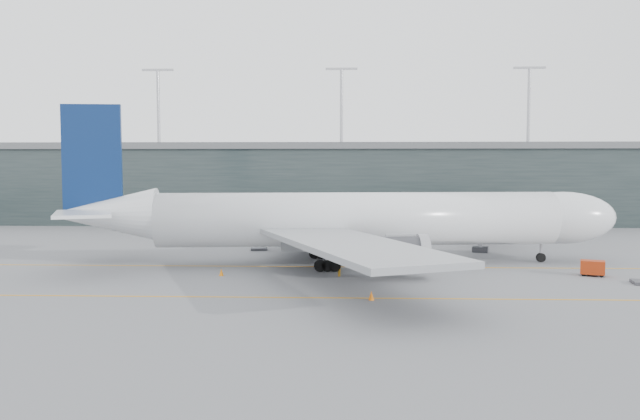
{
  "coord_description": "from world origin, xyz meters",
  "views": [
    {
      "loc": [
        5.4,
        -70.84,
        10.84
      ],
      "look_at": [
        2.89,
        -4.0,
        6.17
      ],
      "focal_mm": 35.0,
      "sensor_mm": 36.0,
      "label": 1
    }
  ],
  "objects": [
    {
      "name": "ground",
      "position": [
        0.0,
        0.0,
        0.0
      ],
      "size": [
        320.0,
        320.0,
        0.0
      ],
      "primitive_type": "plane",
      "color": "slate",
      "rests_on": "ground"
    },
    {
      "name": "taxiline_a",
      "position": [
        0.0,
        -4.0,
        0.01
      ],
      "size": [
        160.0,
        0.25,
        0.02
      ],
      "primitive_type": "cube",
      "color": "orange",
      "rests_on": "ground"
    },
    {
      "name": "taxiline_b",
      "position": [
        0.0,
        -20.0,
        0.01
      ],
      "size": [
        160.0,
        0.25,
        0.02
      ],
      "primitive_type": "cube",
      "color": "orange",
      "rests_on": "ground"
    },
    {
      "name": "taxiline_lead_main",
      "position": [
        5.0,
        20.0,
        0.01
      ],
      "size": [
        0.25,
        60.0,
        0.02
      ],
      "primitive_type": "cube",
      "color": "orange",
      "rests_on": "ground"
    },
    {
      "name": "terminal",
      "position": [
        -0.0,
        58.0,
        7.62
      ],
      "size": [
        240.0,
        36.0,
        29.0
      ],
      "color": "#1F292A",
      "rests_on": "ground"
    },
    {
      "name": "main_aircraft",
      "position": [
        6.6,
        -2.19,
        4.89
      ],
      "size": [
        62.15,
        58.04,
        17.42
      ],
      "rotation": [
        0.0,
        0.0,
        0.11
      ],
      "color": "silver",
      "rests_on": "ground"
    },
    {
      "name": "jet_bridge",
      "position": [
        25.16,
        21.88,
        4.72
      ],
      "size": [
        15.88,
        44.63,
        6.3
      ],
      "rotation": [
        0.0,
        0.0,
        -0.32
      ],
      "color": "#28272C",
      "rests_on": "ground"
    },
    {
      "name": "gse_cart",
      "position": [
        30.13,
        -8.67,
        0.85
      ],
      "size": [
        2.61,
        2.14,
        1.53
      ],
      "rotation": [
        0.0,
        0.0,
        -0.37
      ],
      "color": "#9E2A0B",
      "rests_on": "ground"
    },
    {
      "name": "uld_a",
      "position": [
        -5.52,
        9.01,
        1.01
      ],
      "size": [
        2.33,
        1.97,
        1.92
      ],
      "rotation": [
        0.0,
        0.0,
        0.14
      ],
      "color": "#37373C",
      "rests_on": "ground"
    },
    {
      "name": "uld_b",
      "position": [
        -0.97,
        11.13,
        0.88
      ],
      "size": [
        2.18,
        1.92,
        1.68
      ],
      "rotation": [
        0.0,
        0.0,
        0.27
      ],
      "color": "#37373C",
      "rests_on": "ground"
    },
    {
      "name": "uld_c",
      "position": [
        0.61,
        10.34,
        0.95
      ],
      "size": [
        2.2,
        1.87,
        1.8
      ],
      "rotation": [
        0.0,
        0.0,
        -0.16
      ],
      "color": "#37373C",
      "rests_on": "ground"
    },
    {
      "name": "cone_nose",
      "position": [
        31.66,
        -5.36,
        0.4
      ],
      "size": [
        0.5,
        0.5,
        0.8
      ],
      "primitive_type": "cone",
      "color": "#E24D0C",
      "rests_on": "ground"
    },
    {
      "name": "cone_wing_stbd",
      "position": [
        7.69,
        -20.72,
        0.38
      ],
      "size": [
        0.48,
        0.48,
        0.76
      ],
      "primitive_type": "cone",
      "color": "orange",
      "rests_on": "ground"
    },
    {
      "name": "cone_wing_port",
      "position": [
        9.25,
        10.63,
        0.38
      ],
      "size": [
        0.48,
        0.48,
        0.76
      ],
      "primitive_type": "cone",
      "color": "red",
      "rests_on": "ground"
    },
    {
      "name": "cone_tail",
      "position": [
        -6.71,
        -9.97,
        0.36
      ],
      "size": [
        0.45,
        0.45,
        0.72
      ],
      "primitive_type": "cone",
      "color": "orange",
      "rests_on": "ground"
    }
  ]
}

